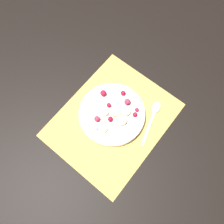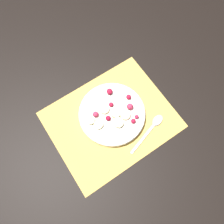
{
  "view_description": "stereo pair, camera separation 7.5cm",
  "coord_description": "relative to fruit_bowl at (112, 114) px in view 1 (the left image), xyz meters",
  "views": [
    {
      "loc": [
        0.18,
        0.14,
        0.75
      ],
      "look_at": [
        -0.01,
        -0.01,
        0.04
      ],
      "focal_mm": 35.0,
      "sensor_mm": 36.0,
      "label": 1
    },
    {
      "loc": [
        0.13,
        0.19,
        0.75
      ],
      "look_at": [
        -0.01,
        -0.01,
        0.04
      ],
      "focal_mm": 35.0,
      "sensor_mm": 36.0,
      "label": 2
    }
  ],
  "objects": [
    {
      "name": "spoon",
      "position": [
        -0.1,
        0.11,
        -0.01
      ],
      "size": [
        0.17,
        0.07,
        0.01
      ],
      "rotation": [
        0.0,
        0.0,
        3.43
      ],
      "color": "silver",
      "rests_on": "placemat"
    },
    {
      "name": "placemat",
      "position": [
        0.01,
        0.01,
        -0.02
      ],
      "size": [
        0.43,
        0.35,
        0.01
      ],
      "color": "#E0B251",
      "rests_on": "ground_plane"
    },
    {
      "name": "fruit_bowl",
      "position": [
        0.0,
        0.0,
        0.0
      ],
      "size": [
        0.23,
        0.23,
        0.05
      ],
      "color": "white",
      "rests_on": "placemat"
    },
    {
      "name": "ground_plane",
      "position": [
        0.01,
        0.01,
        -0.02
      ],
      "size": [
        3.0,
        3.0,
        0.0
      ],
      "primitive_type": "plane",
      "color": "black"
    }
  ]
}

